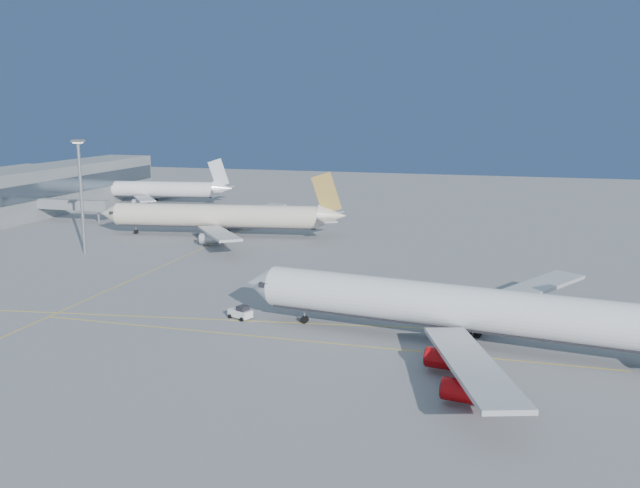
{
  "coord_description": "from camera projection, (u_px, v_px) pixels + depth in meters",
  "views": [
    {
      "loc": [
        34.75,
        -111.11,
        34.75
      ],
      "look_at": [
        -3.97,
        24.6,
        7.0
      ],
      "focal_mm": 40.0,
      "sensor_mm": 36.0,
      "label": 1
    }
  ],
  "objects": [
    {
      "name": "airliner_etihad",
      "position": [
        222.0,
        216.0,
        190.17
      ],
      "size": [
        67.37,
        61.64,
        17.61
      ],
      "rotation": [
        0.0,
        0.0,
        0.15
      ],
      "color": "beige",
      "rests_on": "ground"
    },
    {
      "name": "airliner_third",
      "position": [
        151.0,
        189.0,
        254.4
      ],
      "size": [
        60.19,
        54.94,
        16.18
      ],
      "rotation": [
        0.0,
        0.0,
        0.16
      ],
      "color": "white",
      "rests_on": "ground"
    },
    {
      "name": "airliner_virgin",
      "position": [
        471.0,
        309.0,
        103.22
      ],
      "size": [
        74.07,
        65.98,
        18.3
      ],
      "rotation": [
        0.0,
        0.0,
        -0.14
      ],
      "color": "white",
      "rests_on": "ground"
    },
    {
      "name": "jet_bridge",
      "position": [
        77.0,
        205.0,
        212.9
      ],
      "size": [
        23.6,
        3.6,
        6.9
      ],
      "color": "gray",
      "rests_on": "ground"
    },
    {
      "name": "pushback_tug",
      "position": [
        241.0,
        312.0,
        117.31
      ],
      "size": [
        4.45,
        3.64,
        2.24
      ],
      "rotation": [
        0.0,
        0.0,
        -0.42
      ],
      "color": "white",
      "rests_on": "ground"
    },
    {
      "name": "terminal",
      "position": [
        42.0,
        190.0,
        230.59
      ],
      "size": [
        18.4,
        110.0,
        15.0
      ],
      "color": "gray",
      "rests_on": "ground"
    },
    {
      "name": "light_mast",
      "position": [
        81.0,
        187.0,
        165.19
      ],
      "size": [
        2.31,
        2.31,
        26.76
      ],
      "color": "gray",
      "rests_on": "ground"
    },
    {
      "name": "ground",
      "position": [
        303.0,
        312.0,
        120.9
      ],
      "size": [
        500.0,
        500.0,
        0.0
      ],
      "primitive_type": "plane",
      "color": "slate",
      "rests_on": "ground"
    },
    {
      "name": "taxiway_lines",
      "position": [
        237.0,
        297.0,
        130.84
      ],
      "size": [
        118.86,
        140.0,
        0.02
      ],
      "color": "yellow",
      "rests_on": "ground"
    }
  ]
}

